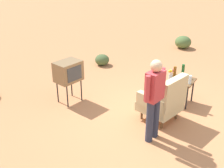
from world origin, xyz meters
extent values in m
plane|color=#C17A4C|center=(0.00, 0.00, 0.00)|extent=(60.00, 60.00, 0.00)
cylinder|color=brown|center=(-0.41, -0.20, 0.11)|extent=(0.05, 0.05, 0.22)
cylinder|color=brown|center=(0.11, -0.32, 0.11)|extent=(0.05, 0.05, 0.22)
cylinder|color=brown|center=(-0.28, 0.32, 0.11)|extent=(0.05, 0.05, 0.22)
cylinder|color=brown|center=(0.23, 0.20, 0.11)|extent=(0.05, 0.05, 0.22)
cube|color=#CCB784|center=(-0.09, 0.00, 0.32)|extent=(0.92, 0.92, 0.20)
cube|color=#CCB784|center=(-0.01, 0.31, 0.74)|extent=(0.78, 0.33, 0.64)
cube|color=#CCB784|center=(-0.40, 0.07, 0.55)|extent=(0.30, 0.70, 0.26)
cube|color=#CCB784|center=(0.22, -0.08, 0.55)|extent=(0.30, 0.70, 0.26)
cylinder|color=black|center=(-1.25, -0.07, 0.29)|extent=(0.04, 0.04, 0.57)
cylinder|color=black|center=(-0.80, -0.07, 0.29)|extent=(0.04, 0.04, 0.57)
cylinder|color=black|center=(-1.25, 0.37, 0.29)|extent=(0.04, 0.04, 0.57)
cylinder|color=black|center=(-0.80, 0.37, 0.29)|extent=(0.04, 0.04, 0.57)
cube|color=brown|center=(-1.03, 0.15, 0.59)|extent=(0.56, 0.56, 0.03)
cylinder|color=black|center=(0.52, -2.04, 0.28)|extent=(0.03, 0.03, 0.55)
cylinder|color=black|center=(0.09, -1.96, 0.28)|extent=(0.03, 0.03, 0.55)
cylinder|color=black|center=(0.46, -2.39, 0.28)|extent=(0.03, 0.03, 0.55)
cylinder|color=black|center=(0.02, -2.31, 0.28)|extent=(0.03, 0.03, 0.55)
cube|color=olive|center=(0.27, -2.17, 0.79)|extent=(0.67, 0.55, 0.48)
cube|color=#383D3F|center=(0.32, -1.95, 0.79)|extent=(0.41, 0.09, 0.34)
cylinder|color=#2D3347|center=(0.57, 0.17, 0.43)|extent=(0.14, 0.14, 0.86)
cylinder|color=#2D3347|center=(0.76, 0.14, 0.43)|extent=(0.14, 0.14, 0.86)
cube|color=#BC383D|center=(0.66, 0.16, 1.14)|extent=(0.39, 0.28, 0.56)
cylinder|color=#BC383D|center=(0.43, 0.20, 1.17)|extent=(0.09, 0.09, 0.50)
cylinder|color=#BC383D|center=(0.90, 0.12, 1.17)|extent=(0.09, 0.09, 0.50)
sphere|color=#DBAD84|center=(0.66, 0.16, 1.53)|extent=(0.22, 0.22, 0.22)
cylinder|color=blue|center=(-0.81, 0.05, 0.66)|extent=(0.07, 0.07, 0.12)
cylinder|color=silver|center=(-0.91, 0.37, 0.70)|extent=(0.06, 0.06, 0.20)
cylinder|color=#1E5623|center=(-1.20, 0.10, 0.76)|extent=(0.07, 0.07, 0.32)
cylinder|color=brown|center=(-1.01, -0.04, 0.75)|extent=(0.07, 0.07, 0.30)
cylinder|color=silver|center=(-0.88, -0.08, 0.69)|extent=(0.09, 0.09, 0.18)
sphere|color=yellow|center=(-0.88, -0.08, 0.83)|extent=(0.07, 0.07, 0.07)
sphere|color=#E04C66|center=(-0.92, -0.07, 0.83)|extent=(0.07, 0.07, 0.07)
sphere|color=orange|center=(-0.85, -0.10, 0.83)|extent=(0.07, 0.07, 0.07)
ellipsoid|color=#516B38|center=(-5.20, -1.16, 0.23)|extent=(0.60, 0.60, 0.46)
ellipsoid|color=#475B33|center=(-2.18, -2.82, 0.18)|extent=(0.45, 0.45, 0.35)
camera|label=1|loc=(5.09, 1.90, 3.38)|focal=46.27mm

